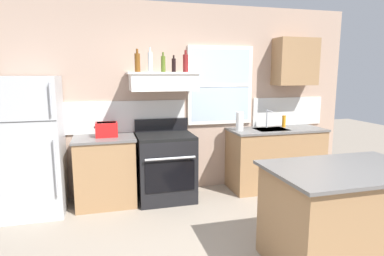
# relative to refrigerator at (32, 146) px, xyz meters

# --- Properties ---
(back_wall) EXTENTS (5.40, 0.11, 2.70)m
(back_wall) POSITION_rel_refrigerator_xyz_m (1.93, 0.39, 0.50)
(back_wall) COLOR tan
(back_wall) RESTS_ON ground_plane
(refrigerator) EXTENTS (0.70, 0.72, 1.70)m
(refrigerator) POSITION_rel_refrigerator_xyz_m (0.00, 0.00, 0.00)
(refrigerator) COLOR #B7BABC
(refrigerator) RESTS_ON ground_plane
(counter_left_of_stove) EXTENTS (0.79, 0.63, 0.91)m
(counter_left_of_stove) POSITION_rel_refrigerator_xyz_m (0.85, 0.06, -0.39)
(counter_left_of_stove) COLOR #9E754C
(counter_left_of_stove) RESTS_ON ground_plane
(toaster) EXTENTS (0.30, 0.20, 0.19)m
(toaster) POSITION_rel_refrigerator_xyz_m (0.89, 0.08, 0.16)
(toaster) COLOR red
(toaster) RESTS_ON counter_left_of_stove
(stove_range) EXTENTS (0.76, 0.69, 1.09)m
(stove_range) POSITION_rel_refrigerator_xyz_m (1.65, 0.02, -0.38)
(stove_range) COLOR black
(stove_range) RESTS_ON ground_plane
(range_hood_shelf) EXTENTS (0.96, 0.52, 0.24)m
(range_hood_shelf) POSITION_rel_refrigerator_xyz_m (1.65, 0.12, 0.77)
(range_hood_shelf) COLOR white
(bottle_amber_wine) EXTENTS (0.07, 0.07, 0.30)m
(bottle_amber_wine) POSITION_rel_refrigerator_xyz_m (1.31, 0.10, 1.02)
(bottle_amber_wine) COLOR brown
(bottle_amber_wine) RESTS_ON range_hood_shelf
(bottle_clear_tall) EXTENTS (0.06, 0.06, 0.32)m
(bottle_clear_tall) POSITION_rel_refrigerator_xyz_m (1.49, 0.14, 1.03)
(bottle_clear_tall) COLOR silver
(bottle_clear_tall) RESTS_ON range_hood_shelf
(bottle_olive_oil_square) EXTENTS (0.06, 0.06, 0.26)m
(bottle_olive_oil_square) POSITION_rel_refrigerator_xyz_m (1.65, 0.09, 1.01)
(bottle_olive_oil_square) COLOR #4C601E
(bottle_olive_oil_square) RESTS_ON range_hood_shelf
(bottle_balsamic_dark) EXTENTS (0.06, 0.06, 0.23)m
(bottle_balsamic_dark) POSITION_rel_refrigerator_xyz_m (1.81, 0.17, 0.99)
(bottle_balsamic_dark) COLOR black
(bottle_balsamic_dark) RESTS_ON range_hood_shelf
(bottle_red_label_wine) EXTENTS (0.07, 0.07, 0.30)m
(bottle_red_label_wine) POSITION_rel_refrigerator_xyz_m (1.97, 0.15, 1.02)
(bottle_red_label_wine) COLOR maroon
(bottle_red_label_wine) RESTS_ON range_hood_shelf
(counter_right_with_sink) EXTENTS (1.43, 0.63, 0.91)m
(counter_right_with_sink) POSITION_rel_refrigerator_xyz_m (3.35, 0.06, -0.39)
(counter_right_with_sink) COLOR #9E754C
(counter_right_with_sink) RESTS_ON ground_plane
(sink_faucet) EXTENTS (0.03, 0.17, 0.28)m
(sink_faucet) POSITION_rel_refrigerator_xyz_m (3.25, 0.16, 0.24)
(sink_faucet) COLOR silver
(sink_faucet) RESTS_ON counter_right_with_sink
(paper_towel_roll) EXTENTS (0.11, 0.11, 0.27)m
(paper_towel_roll) POSITION_rel_refrigerator_xyz_m (2.75, 0.06, 0.20)
(paper_towel_roll) COLOR white
(paper_towel_roll) RESTS_ON counter_right_with_sink
(dish_soap_bottle) EXTENTS (0.06, 0.06, 0.18)m
(dish_soap_bottle) POSITION_rel_refrigerator_xyz_m (3.53, 0.16, 0.15)
(dish_soap_bottle) COLOR orange
(dish_soap_bottle) RESTS_ON counter_right_with_sink
(kitchen_island) EXTENTS (1.40, 0.90, 0.91)m
(kitchen_island) POSITION_rel_refrigerator_xyz_m (2.93, -1.94, -0.39)
(kitchen_island) COLOR #9E754C
(kitchen_island) RESTS_ON ground_plane
(upper_cabinet_right) EXTENTS (0.64, 0.32, 0.70)m
(upper_cabinet_right) POSITION_rel_refrigerator_xyz_m (3.70, 0.20, 1.05)
(upper_cabinet_right) COLOR #9E754C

